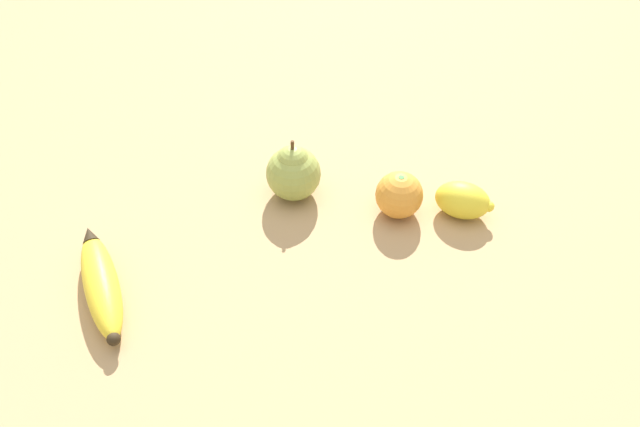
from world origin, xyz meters
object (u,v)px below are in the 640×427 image
Objects in this scene: pear at (293,171)px; lemon at (463,200)px; banana at (101,284)px; orange at (399,195)px.

lemon is (-0.24, -0.03, -0.02)m from pear.
lemon reaches higher than banana.
banana is at bearing 34.23° from lemon.
pear reaches higher than orange.
pear is at bearing 3.05° from orange.
lemon is (-0.09, -0.02, -0.01)m from orange.
banana is 0.30m from pear.
banana is 1.66× the size of pear.
pear is (-0.17, -0.25, 0.02)m from banana.
lemon is at bearing -164.65° from orange.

